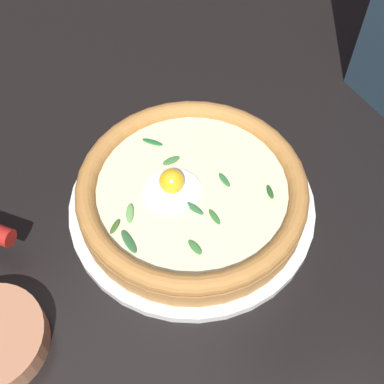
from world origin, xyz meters
name	(u,v)px	position (x,y,z in m)	size (l,w,h in m)	color
ground_plane	(196,187)	(0.00, 0.00, -0.01)	(2.40, 2.40, 0.03)	black
pizza_plate	(192,204)	(0.02, 0.04, 0.01)	(0.30, 0.30, 0.01)	white
pizza	(192,191)	(0.02, 0.04, 0.03)	(0.28, 0.28, 0.06)	#B37B40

